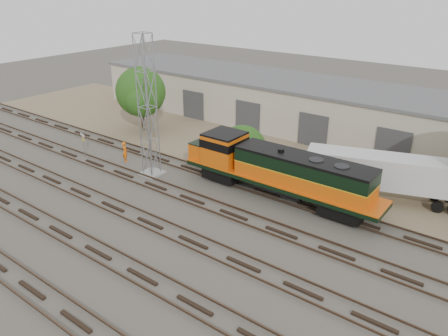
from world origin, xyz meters
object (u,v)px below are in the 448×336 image
Objects in this scene: locomotive at (277,170)px; semi_trailer at (387,173)px; signal_tower at (148,110)px; worker at (125,152)px.

locomotive is 1.41× the size of semi_trailer.
signal_tower is 1.02× the size of semi_trailer.
semi_trailer reaches higher than worker.
semi_trailer is at bearing 23.07° from signal_tower.
locomotive reaches higher than worker.
signal_tower is 6.12× the size of worker.
signal_tower is (-10.87, -2.88, 3.56)m from locomotive.
locomotive is 11.80m from signal_tower.
locomotive is 8.46× the size of worker.
signal_tower is at bearing -158.35° from worker.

